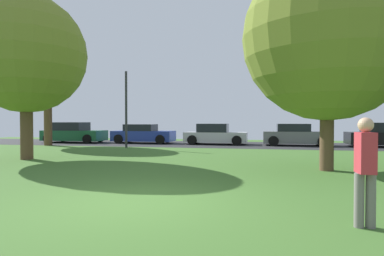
# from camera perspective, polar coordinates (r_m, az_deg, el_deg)

# --- Properties ---
(ground_plane) EXTENTS (44.00, 44.00, 0.00)m
(ground_plane) POSITION_cam_1_polar(r_m,az_deg,el_deg) (6.58, -9.28, -12.58)
(ground_plane) COLOR #3D6628
(road_strip) EXTENTS (44.00, 6.40, 0.01)m
(road_strip) POSITION_cam_1_polar(r_m,az_deg,el_deg) (22.13, 5.92, -2.86)
(road_strip) COLOR #28282B
(road_strip) RESTS_ON ground_plane
(oak_tree_left) EXTENTS (4.54, 4.54, 7.33)m
(oak_tree_left) POSITION_cam_1_polar(r_m,az_deg,el_deg) (23.45, -23.78, 9.59)
(oak_tree_left) COLOR brown
(oak_tree_left) RESTS_ON ground_plane
(oak_tree_right) EXTENTS (5.33, 5.33, 6.91)m
(oak_tree_right) POSITION_cam_1_polar(r_m,az_deg,el_deg) (11.55, 22.47, 14.46)
(oak_tree_right) COLOR brown
(oak_tree_right) RESTS_ON ground_plane
(oak_tree_center) EXTENTS (4.81, 4.81, 6.72)m
(oak_tree_center) POSITION_cam_1_polar(r_m,az_deg,el_deg) (15.31, -26.87, 11.35)
(oak_tree_center) COLOR brown
(oak_tree_center) RESTS_ON ground_plane
(person_thrower) EXTENTS (0.30, 0.33, 1.62)m
(person_thrower) POSITION_cam_1_polar(r_m,az_deg,el_deg) (5.47, 27.85, -6.04)
(person_thrower) COLOR slate
(person_thrower) RESTS_ON ground_plane
(parked_car_green) EXTENTS (4.47, 2.09, 1.49)m
(parked_car_green) POSITION_cam_1_polar(r_m,az_deg,el_deg) (25.69, -19.83, -0.87)
(parked_car_green) COLOR #195633
(parked_car_green) RESTS_ON ground_plane
(parked_car_blue) EXTENTS (4.34, 2.02, 1.34)m
(parked_car_blue) POSITION_cam_1_polar(r_m,az_deg,el_deg) (23.74, -8.50, -1.09)
(parked_car_blue) COLOR #233893
(parked_car_blue) RESTS_ON ground_plane
(parked_car_silver) EXTENTS (4.19, 2.05, 1.40)m
(parked_car_silver) POSITION_cam_1_polar(r_m,az_deg,el_deg) (22.39, 4.05, -1.19)
(parked_car_silver) COLOR #B7B7BC
(parked_car_silver) RESTS_ON ground_plane
(parked_car_grey) EXTENTS (4.17, 1.95, 1.40)m
(parked_car_grey) POSITION_cam_1_polar(r_m,az_deg,el_deg) (22.12, 17.56, -1.24)
(parked_car_grey) COLOR slate
(parked_car_grey) RESTS_ON ground_plane
(street_lamp_post) EXTENTS (0.14, 0.14, 4.50)m
(street_lamp_post) POSITION_cam_1_polar(r_m,az_deg,el_deg) (19.78, -11.35, 3.15)
(street_lamp_post) COLOR #2D2D33
(street_lamp_post) RESTS_ON ground_plane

